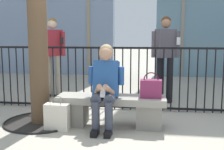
{
  "coord_description": "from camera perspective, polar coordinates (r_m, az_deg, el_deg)",
  "views": [
    {
      "loc": [
        0.58,
        -3.97,
        1.33
      ],
      "look_at": [
        0.0,
        0.1,
        0.75
      ],
      "focal_mm": 44.6,
      "sensor_mm": 36.0,
      "label": 1
    }
  ],
  "objects": [
    {
      "name": "bystander_further_back",
      "position": [
        5.66,
        10.88,
        4.57
      ],
      "size": [
        0.55,
        0.37,
        1.71
      ],
      "color": "black",
      "rests_on": "ground"
    },
    {
      "name": "seated_person_with_phone",
      "position": [
        3.95,
        -1.41,
        -1.87
      ],
      "size": [
        0.52,
        0.66,
        1.21
      ],
      "color": "#383D4C",
      "rests_on": "ground"
    },
    {
      "name": "shopping_bag",
      "position": [
        4.06,
        -11.2,
        -8.37
      ],
      "size": [
        0.34,
        0.16,
        0.48
      ],
      "color": "beige",
      "rests_on": "ground"
    },
    {
      "name": "bystander_at_railing",
      "position": [
        6.17,
        -12.0,
        4.81
      ],
      "size": [
        0.55,
        0.42,
        1.71
      ],
      "color": "gray",
      "rests_on": "ground"
    },
    {
      "name": "plaza_railing",
      "position": [
        5.0,
        1.37,
        -0.65
      ],
      "size": [
        9.94,
        0.04,
        1.14
      ],
      "color": "black",
      "rests_on": "ground"
    },
    {
      "name": "ground_plane",
      "position": [
        4.22,
        -0.2,
        -10.32
      ],
      "size": [
        60.0,
        60.0,
        0.0
      ],
      "primitive_type": "plane",
      "color": "#A8A091"
    },
    {
      "name": "handbag_on_bench",
      "position": [
        4.02,
        7.98,
        -2.71
      ],
      "size": [
        0.3,
        0.19,
        0.37
      ],
      "color": "#7A234C",
      "rests_on": "stone_bench"
    },
    {
      "name": "stone_bench",
      "position": [
        4.15,
        -0.2,
        -6.76
      ],
      "size": [
        1.6,
        0.44,
        0.45
      ],
      "color": "gray",
      "rests_on": "ground"
    }
  ]
}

